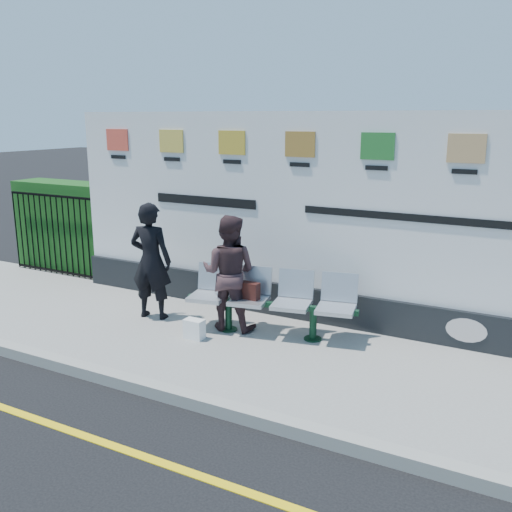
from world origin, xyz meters
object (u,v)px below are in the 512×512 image
at_px(billboard, 301,232).
at_px(woman_right, 229,273).
at_px(woman_left, 151,261).
at_px(bench, 270,318).

height_order(billboard, woman_right, billboard).
relative_size(woman_left, woman_right, 1.07).
xyz_separation_m(bench, woman_left, (-1.87, -0.19, 0.62)).
height_order(billboard, bench, billboard).
relative_size(billboard, woman_left, 4.61).
distance_m(billboard, woman_right, 1.23).
xyz_separation_m(billboard, bench, (-0.05, -0.87, -1.05)).
bearing_deg(bench, woman_right, 172.20).
distance_m(bench, woman_left, 1.98).
height_order(woman_left, woman_right, woman_left).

